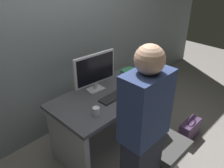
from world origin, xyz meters
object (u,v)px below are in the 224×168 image
object	(u,v)px
cup_near_keyboard	(96,111)
handbag	(189,129)
keyboard	(116,96)
mouse	(131,86)
office_chair	(158,144)
book_stack	(129,74)
desk	(109,111)
monitor	(95,70)
person_at_desk	(143,137)

from	to	relation	value
cup_near_keyboard	handbag	distance (m)	1.44
keyboard	mouse	size ratio (longest dim) A/B	4.30
office_chair	cup_near_keyboard	bearing A→B (deg)	127.17
office_chair	handbag	distance (m)	0.84
office_chair	book_stack	size ratio (longest dim) A/B	4.29
desk	mouse	size ratio (longest dim) A/B	13.62
office_chair	desk	bearing A→B (deg)	91.26
monitor	cup_near_keyboard	bearing A→B (deg)	-131.40
desk	person_at_desk	distance (m)	0.94
person_at_desk	handbag	size ratio (longest dim) A/B	4.34
desk	book_stack	distance (m)	0.55
monitor	keyboard	bearing A→B (deg)	-76.87
keyboard	desk	bearing A→B (deg)	99.19
person_at_desk	cup_near_keyboard	xyz separation A→B (m)	(0.02, 0.60, -0.05)
person_at_desk	mouse	size ratio (longest dim) A/B	16.39
monitor	person_at_desk	bearing A→B (deg)	-109.58
monitor	desk	bearing A→B (deg)	-75.22
person_at_desk	book_stack	size ratio (longest dim) A/B	7.48
desk	book_stack	world-z (taller)	book_stack
desk	book_stack	bearing A→B (deg)	11.70
office_chair	handbag	xyz separation A→B (m)	(0.79, 0.02, -0.29)
office_chair	keyboard	size ratio (longest dim) A/B	2.19
office_chair	person_at_desk	world-z (taller)	person_at_desk
office_chair	handbag	bearing A→B (deg)	1.28
desk	person_at_desk	world-z (taller)	person_at_desk
person_at_desk	cup_near_keyboard	bearing A→B (deg)	88.29
office_chair	mouse	size ratio (longest dim) A/B	9.40
office_chair	mouse	distance (m)	0.77
desk	mouse	world-z (taller)	mouse
office_chair	person_at_desk	distance (m)	0.59
book_stack	handbag	world-z (taller)	book_stack
person_at_desk	keyboard	world-z (taller)	person_at_desk
person_at_desk	handbag	distance (m)	1.39
monitor	book_stack	bearing A→B (deg)	-9.43
keyboard	handbag	world-z (taller)	keyboard
office_chair	monitor	xyz separation A→B (m)	(-0.06, 0.88, 0.57)
handbag	office_chair	bearing A→B (deg)	-178.72
monitor	handbag	distance (m)	1.49
mouse	cup_near_keyboard	size ratio (longest dim) A/B	1.15
desk	cup_near_keyboard	distance (m)	0.51
cup_near_keyboard	book_stack	world-z (taller)	book_stack
person_at_desk	handbag	world-z (taller)	person_at_desk
desk	keyboard	world-z (taller)	keyboard
book_stack	keyboard	bearing A→B (deg)	-156.98
keyboard	handbag	distance (m)	1.17
desk	keyboard	xyz separation A→B (m)	(0.02, -0.09, 0.25)
monitor	mouse	world-z (taller)	monitor
monitor	keyboard	xyz separation A→B (m)	(0.06, -0.27, -0.25)
keyboard	cup_near_keyboard	size ratio (longest dim) A/B	4.97
cup_near_keyboard	keyboard	bearing A→B (deg)	14.60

